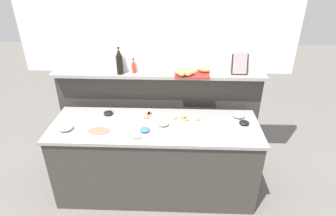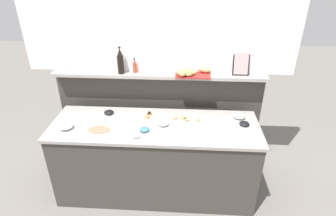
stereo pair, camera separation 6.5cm
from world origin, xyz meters
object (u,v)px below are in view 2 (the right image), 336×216
sandwich_platter_side (187,119)px  condiment_bowl_cream (109,112)px  wine_bottle_dark (120,62)px  salt_shaker (65,68)px  glass_bowl_small (66,126)px  glass_bowl_medium (163,123)px  framed_picture (241,63)px  condiment_bowl_dark (244,124)px  sandwich_platter_front (140,117)px  hot_sauce_bottle (135,66)px  serving_tongs (238,132)px  glass_bowl_large (239,116)px  cold_cuts_platter (99,130)px  pepper_shaker (68,68)px  condiment_bowl_red (144,129)px  bread_basket (191,72)px  condiment_bowl_teal (136,136)px

sandwich_platter_side → condiment_bowl_cream: size_ratio=3.39×
wine_bottle_dark → salt_shaker: size_ratio=3.63×
glass_bowl_small → glass_bowl_medium: bearing=7.7°
salt_shaker → framed_picture: framed_picture is taller
condiment_bowl_dark → wine_bottle_dark: 1.55m
framed_picture → glass_bowl_small: bearing=-161.0°
sandwich_platter_front → framed_picture: size_ratio=1.23×
salt_shaker → hot_sauce_bottle: bearing=1.9°
condiment_bowl_dark → serving_tongs: condiment_bowl_dark is taller
sandwich_platter_side → glass_bowl_large: glass_bowl_large is taller
condiment_bowl_cream → condiment_bowl_dark: bearing=-5.8°
glass_bowl_small → condiment_bowl_dark: 1.91m
framed_picture → glass_bowl_large: bearing=-91.9°
cold_cuts_platter → serving_tongs: bearing=2.6°
hot_sauce_bottle → pepper_shaker: hot_sauce_bottle is taller
glass_bowl_medium → salt_shaker: 1.36m
pepper_shaker → sandwich_platter_side: bearing=-13.6°
condiment_bowl_cream → serving_tongs: 1.47m
glass_bowl_large → condiment_bowl_dark: glass_bowl_large is taller
condiment_bowl_red → bread_basket: bread_basket is taller
condiment_bowl_teal → bread_basket: bread_basket is taller
condiment_bowl_teal → framed_picture: framed_picture is taller
pepper_shaker → framed_picture: bearing=1.1°
condiment_bowl_teal → bread_basket: size_ratio=0.19×
glass_bowl_small → cold_cuts_platter: bearing=-4.1°
condiment_bowl_cream → bread_basket: bearing=14.7°
glass_bowl_small → pepper_shaker: bearing=102.7°
condiment_bowl_teal → condiment_bowl_cream: bearing=131.1°
salt_shaker → bread_basket: size_ratio=0.20×
sandwich_platter_front → framed_picture: 1.30m
glass_bowl_small → salt_shaker: size_ratio=1.68×
glass_bowl_medium → condiment_bowl_dark: (0.88, 0.05, -0.00)m
condiment_bowl_red → salt_shaker: 1.26m
sandwich_platter_side → wine_bottle_dark: bearing=156.9°
cold_cuts_platter → glass_bowl_small: bearing=175.9°
condiment_bowl_cream → framed_picture: 1.62m
sandwich_platter_side → condiment_bowl_red: same height
serving_tongs → glass_bowl_small: bearing=-178.7°
cold_cuts_platter → pepper_shaker: 0.92m
condiment_bowl_red → condiment_bowl_cream: condiment_bowl_cream is taller
serving_tongs → pepper_shaker: 2.08m
serving_tongs → framed_picture: 0.81m
cold_cuts_platter → glass_bowl_small: (-0.36, 0.03, 0.02)m
cold_cuts_platter → serving_tongs: size_ratio=1.94×
sandwich_platter_front → framed_picture: (1.13, 0.37, 0.53)m
pepper_shaker → sandwich_platter_front: bearing=-20.4°
hot_sauce_bottle → bread_basket: bearing=-4.3°
glass_bowl_medium → glass_bowl_small: bearing=-172.3°
glass_bowl_small → wine_bottle_dark: wine_bottle_dark is taller
sandwich_platter_side → wine_bottle_dark: (-0.79, 0.34, 0.54)m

